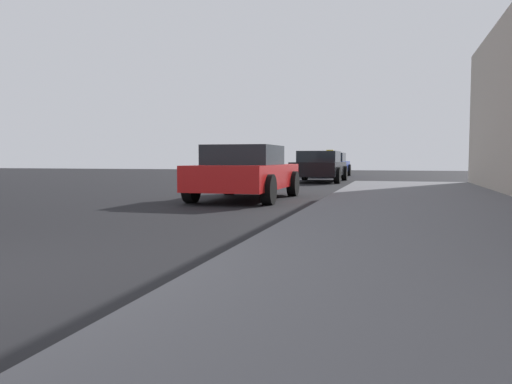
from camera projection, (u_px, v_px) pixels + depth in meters
name	position (u px, v px, depth m)	size (l,w,h in m)	color
sidewalk	(503.00, 325.00, 2.72)	(4.00, 32.00, 0.15)	#5B5B60
car_red	(246.00, 172.00, 11.98)	(1.95, 4.08, 1.27)	red
car_black	(320.00, 166.00, 21.13)	(1.98, 4.45, 1.27)	black
car_blue	(330.00, 165.00, 27.28)	(1.94, 4.17, 1.43)	#233899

